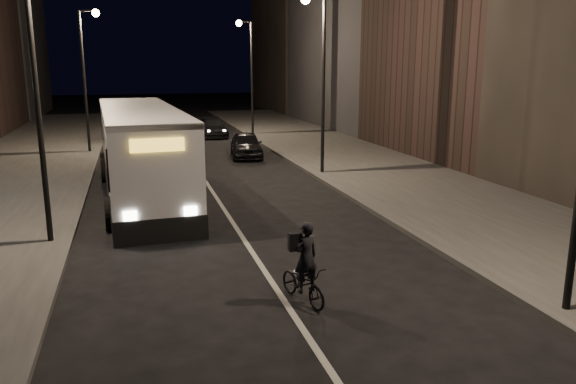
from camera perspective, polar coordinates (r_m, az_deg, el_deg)
ground at (r=14.45m, az=-2.15°, el=-8.40°), size 180.00×180.00×0.00m
sidewalk_right at (r=29.92m, az=7.50°, el=2.87°), size 7.00×70.00×0.16m
sidewalk_left at (r=28.12m, az=-26.35°, el=0.97°), size 7.00×70.00×0.16m
streetlight_right_mid at (r=26.48m, az=3.08°, el=13.15°), size 1.20×0.44×8.12m
streetlight_right_far at (r=41.95m, az=-4.07°, el=13.05°), size 1.20×0.44×8.12m
streetlight_left_near at (r=17.25m, az=-23.59°, el=12.24°), size 1.20×0.44×8.12m
streetlight_left_far at (r=35.17m, az=-19.68°, el=12.38°), size 1.20×0.44×8.12m
city_bus at (r=23.24m, az=-14.72°, el=4.30°), size 3.69×13.35×3.56m
cyclist_on_bicycle at (r=12.62m, az=1.62°, el=-8.49°), size 1.03×1.77×1.93m
car_near at (r=32.26m, az=-4.28°, el=4.82°), size 2.23×4.41×1.44m
car_mid at (r=41.08m, az=-16.26°, el=6.12°), size 2.03×4.65×1.49m
car_far at (r=41.80m, az=-7.67°, el=6.51°), size 1.86×4.54×1.32m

